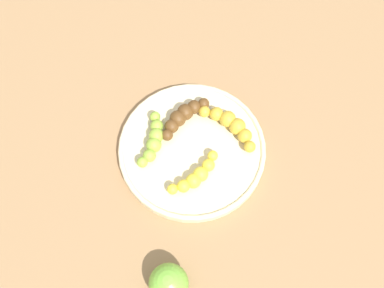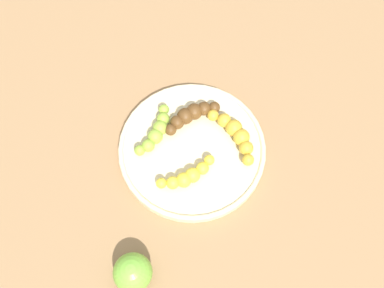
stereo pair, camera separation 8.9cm
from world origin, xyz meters
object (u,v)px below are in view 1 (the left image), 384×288
at_px(banana_overripe, 183,116).
at_px(apple_green, 169,283).
at_px(fruit_bowl, 192,149).
at_px(banana_green, 153,140).
at_px(banana_spotted, 231,124).
at_px(banana_yellow, 196,176).

relative_size(banana_overripe, apple_green, 1.60).
bearing_deg(apple_green, banana_overripe, 70.93).
bearing_deg(fruit_bowl, banana_overripe, 91.61).
height_order(banana_green, banana_spotted, banana_spotted).
xyz_separation_m(banana_spotted, apple_green, (-0.19, -0.26, -0.00)).
bearing_deg(apple_green, banana_spotted, 53.71).
relative_size(fruit_bowl, banana_green, 2.66).
xyz_separation_m(fruit_bowl, banana_green, (-0.07, 0.03, 0.02)).
bearing_deg(apple_green, banana_green, 82.23).
height_order(banana_spotted, apple_green, apple_green).
distance_m(fruit_bowl, banana_green, 0.08).
relative_size(banana_spotted, apple_green, 1.72).
relative_size(banana_yellow, banana_spotted, 0.93).
bearing_deg(banana_spotted, apple_green, -159.67).
relative_size(fruit_bowl, banana_yellow, 2.61).
height_order(banana_green, banana_yellow, same).
xyz_separation_m(fruit_bowl, apple_green, (-0.10, -0.23, 0.02)).
relative_size(banana_spotted, banana_overripe, 1.08).
bearing_deg(banana_yellow, apple_green, -55.38).
bearing_deg(banana_green, banana_spotted, 24.52).
bearing_deg(banana_green, banana_overripe, 53.98).
bearing_deg(banana_spotted, banana_overripe, 120.79).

